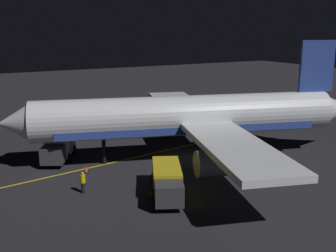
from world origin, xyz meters
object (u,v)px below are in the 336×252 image
at_px(airliner, 192,117).
at_px(catering_truck, 167,181).
at_px(baggage_truck, 59,147).
at_px(ground_crew_worker, 83,182).
at_px(traffic_cone_near_left, 151,193).
at_px(traffic_cone_near_right, 86,169).

bearing_deg(airliner, catering_truck, 136.38).
bearing_deg(baggage_truck, airliner, -116.56).
bearing_deg(ground_crew_worker, catering_truck, -122.54).
relative_size(baggage_truck, catering_truck, 0.88).
distance_m(catering_truck, traffic_cone_near_left, 1.55).
xyz_separation_m(airliner, traffic_cone_near_left, (-6.42, 7.69, -3.86)).
xyz_separation_m(baggage_truck, traffic_cone_near_left, (-12.17, -3.81, -1.06)).
xyz_separation_m(baggage_truck, traffic_cone_near_right, (-4.54, -1.17, -1.06)).
xyz_separation_m(airliner, ground_crew_worker, (-3.33, 12.01, -3.22)).
bearing_deg(traffic_cone_near_right, ground_crew_worker, 159.79).
xyz_separation_m(catering_truck, traffic_cone_near_right, (8.05, 3.82, -0.91)).
xyz_separation_m(catering_truck, traffic_cone_near_left, (0.41, 1.18, -0.91)).
xyz_separation_m(airliner, catering_truck, (-6.83, 6.51, -2.95)).
relative_size(airliner, traffic_cone_near_left, 63.56).
bearing_deg(catering_truck, ground_crew_worker, 57.46).
bearing_deg(catering_truck, airliner, -43.62).
bearing_deg(traffic_cone_near_right, airliner, -96.71).
relative_size(catering_truck, traffic_cone_near_right, 12.25).
bearing_deg(airliner, traffic_cone_near_right, 83.29).
height_order(baggage_truck, ground_crew_worker, baggage_truck).
height_order(airliner, baggage_truck, airliner).
bearing_deg(baggage_truck, traffic_cone_near_right, -165.50).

